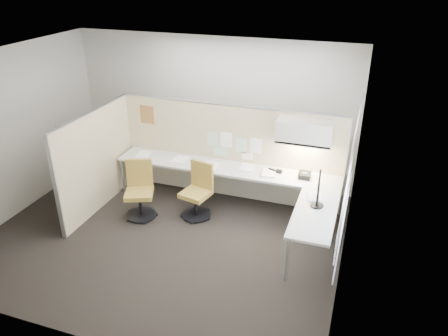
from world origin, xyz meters
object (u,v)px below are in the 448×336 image
at_px(desk, 241,180).
at_px(monitor, 318,189).
at_px(phone, 304,175).
at_px(chair_left, 140,191).
at_px(chair_right, 198,192).

bearing_deg(desk, monitor, -26.65).
bearing_deg(phone, chair_left, -163.19).
relative_size(chair_left, phone, 4.61).
bearing_deg(chair_left, chair_right, -3.11).
xyz_separation_m(monitor, phone, (-0.33, 0.86, -0.23)).
xyz_separation_m(desk, chair_right, (-0.66, -0.38, -0.16)).
distance_m(chair_right, monitor, 2.13).
distance_m(desk, chair_left, 1.75).
bearing_deg(chair_left, monitor, -21.44).
distance_m(chair_left, phone, 2.80).
bearing_deg(phone, desk, -172.04).
height_order(desk, monitor, monitor).
height_order(chair_right, monitor, monitor).
distance_m(chair_left, chair_right, 0.99).
relative_size(desk, chair_left, 4.08).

